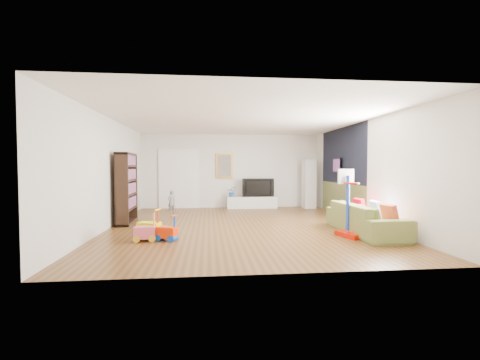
{
  "coord_description": "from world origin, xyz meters",
  "views": [
    {
      "loc": [
        -0.84,
        -8.08,
        1.48
      ],
      "look_at": [
        0.0,
        0.4,
        1.15
      ],
      "focal_mm": 24.0,
      "sensor_mm": 36.0,
      "label": 1
    }
  ],
  "objects": [
    {
      "name": "floor",
      "position": [
        0.0,
        0.0,
        0.0
      ],
      "size": [
        6.5,
        7.5,
        0.0
      ],
      "primitive_type": "cube",
      "color": "brown",
      "rests_on": "ground"
    },
    {
      "name": "ceiling",
      "position": [
        0.0,
        0.0,
        2.7
      ],
      "size": [
        6.5,
        7.5,
        0.0
      ],
      "primitive_type": "cube",
      "color": "white",
      "rests_on": "ground"
    },
    {
      "name": "wall_back",
      "position": [
        0.0,
        3.75,
        1.35
      ],
      "size": [
        6.5,
        0.0,
        2.7
      ],
      "primitive_type": "cube",
      "color": "silver",
      "rests_on": "ground"
    },
    {
      "name": "wall_front",
      "position": [
        0.0,
        -3.75,
        1.35
      ],
      "size": [
        6.5,
        0.0,
        2.7
      ],
      "primitive_type": "cube",
      "color": "silver",
      "rests_on": "ground"
    },
    {
      "name": "wall_left",
      "position": [
        -3.25,
        0.0,
        1.35
      ],
      "size": [
        0.0,
        7.5,
        2.7
      ],
      "primitive_type": "cube",
      "color": "white",
      "rests_on": "ground"
    },
    {
      "name": "wall_right",
      "position": [
        3.25,
        0.0,
        1.35
      ],
      "size": [
        0.0,
        7.5,
        2.7
      ],
      "primitive_type": "cube",
      "color": "silver",
      "rests_on": "ground"
    },
    {
      "name": "navy_accent",
      "position": [
        3.23,
        1.4,
        1.85
      ],
      "size": [
        0.01,
        3.2,
        1.7
      ],
      "primitive_type": "cube",
      "color": "black",
      "rests_on": "wall_right"
    },
    {
      "name": "olive_wainscot",
      "position": [
        3.23,
        1.4,
        0.5
      ],
      "size": [
        0.01,
        3.2,
        1.0
      ],
      "primitive_type": "cube",
      "color": "brown",
      "rests_on": "wall_right"
    },
    {
      "name": "doorway",
      "position": [
        -1.9,
        3.71,
        1.05
      ],
      "size": [
        1.45,
        0.06,
        2.1
      ],
      "primitive_type": "cube",
      "color": "white",
      "rests_on": "ground"
    },
    {
      "name": "painting_back",
      "position": [
        -0.25,
        3.71,
        1.55
      ],
      "size": [
        0.62,
        0.06,
        0.92
      ],
      "primitive_type": "cube",
      "color": "gold",
      "rests_on": "wall_back"
    },
    {
      "name": "artwork_right",
      "position": [
        3.17,
        1.6,
        1.55
      ],
      "size": [
        0.04,
        0.56,
        0.46
      ],
      "primitive_type": "cube",
      "color": "#7F3F8C",
      "rests_on": "wall_right"
    },
    {
      "name": "media_console",
      "position": [
        0.74,
        3.46,
        0.21
      ],
      "size": [
        1.82,
        0.47,
        0.42
      ],
      "primitive_type": "cube",
      "rotation": [
        0.0,
        0.0,
        -0.01
      ],
      "color": "silver",
      "rests_on": "ground"
    },
    {
      "name": "tall_cabinet",
      "position": [
        2.8,
        3.24,
        0.88
      ],
      "size": [
        0.44,
        0.44,
        1.77
      ],
      "primitive_type": "cube",
      "rotation": [
        0.0,
        0.0,
        0.07
      ],
      "color": "silver",
      "rests_on": "ground"
    },
    {
      "name": "bookshelf",
      "position": [
        -3.01,
        0.68,
        0.93
      ],
      "size": [
        0.38,
        1.29,
        1.87
      ],
      "primitive_type": "cube",
      "rotation": [
        0.0,
        0.0,
        0.04
      ],
      "color": "black",
      "rests_on": "ground"
    },
    {
      "name": "sofa",
      "position": [
        2.65,
        -1.26,
        0.34
      ],
      "size": [
        0.92,
        2.32,
        0.68
      ],
      "primitive_type": "imported",
      "rotation": [
        0.0,
        0.0,
        1.58
      ],
      "color": "olive",
      "rests_on": "ground"
    },
    {
      "name": "basketball_hoop",
      "position": [
        2.23,
        -1.56,
        0.73
      ],
      "size": [
        0.67,
        0.74,
        1.46
      ],
      "primitive_type": "cube",
      "rotation": [
        0.0,
        0.0,
        0.33
      ],
      "color": "#BA1401",
      "rests_on": "ground"
    },
    {
      "name": "ride_on_yellow",
      "position": [
        -2.09,
        -1.19,
        0.3
      ],
      "size": [
        0.52,
        0.41,
        0.61
      ],
      "primitive_type": "cube",
      "rotation": [
        0.0,
        0.0,
        -0.31
      ],
      "color": "#FCF400",
      "rests_on": "ground"
    },
    {
      "name": "ride_on_orange",
      "position": [
        -1.68,
        -1.51,
        0.26
      ],
      "size": [
        0.46,
        0.37,
        0.53
      ],
      "primitive_type": "cube",
      "rotation": [
        0.0,
        0.0,
        -0.37
      ],
      "color": "#EA2D01",
      "rests_on": "ground"
    },
    {
      "name": "ride_on_pink",
      "position": [
        -2.12,
        -1.53,
        0.28
      ],
      "size": [
        0.44,
        0.3,
        0.55
      ],
      "primitive_type": "cube",
      "rotation": [
        0.0,
        0.0,
        0.1
      ],
      "color": "#E65C76",
      "rests_on": "ground"
    },
    {
      "name": "child",
      "position": [
        -2.03,
        2.39,
        0.37
      ],
      "size": [
        0.32,
        0.31,
        0.74
      ],
      "primitive_type": "imported",
      "rotation": [
        0.0,
        0.0,
        3.85
      ],
      "color": "gray",
      "rests_on": "ground"
    },
    {
      "name": "tv",
      "position": [
        0.95,
        3.47,
        0.76
      ],
      "size": [
        1.16,
        0.17,
        0.67
      ],
      "primitive_type": "imported",
      "rotation": [
        0.0,
        0.0,
        -0.01
      ],
      "color": "black",
      "rests_on": "media_console"
    },
    {
      "name": "vase_plant",
      "position": [
        0.01,
        3.43,
        0.61
      ],
      "size": [
        0.34,
        0.29,
        0.37
      ],
      "primitive_type": "imported",
      "rotation": [
        0.0,
        0.0,
        -0.01
      ],
      "color": "#1F4F9C",
      "rests_on": "media_console"
    },
    {
      "name": "pillow_left",
      "position": [
        2.84,
        -1.92,
        0.53
      ],
      "size": [
        0.15,
        0.41,
        0.4
      ],
      "primitive_type": "cube",
      "rotation": [
        0.0,
        0.0,
        0.12
      ],
      "color": "#B33F22",
      "rests_on": "sofa"
    },
    {
      "name": "pillow_center",
      "position": [
        2.92,
        -1.27,
        0.53
      ],
      "size": [
        0.13,
        0.41,
        0.4
      ],
      "primitive_type": "cube",
      "rotation": [
        0.0,
        0.0,
        -0.06
      ],
      "color": "white",
      "rests_on": "sofa"
    },
    {
      "name": "pillow_right",
      "position": [
        2.87,
        -0.56,
        0.53
      ],
      "size": [
        0.12,
        0.38,
        0.38
      ],
      "primitive_type": "cube",
      "rotation": [
        0.0,
        0.0,
        0.06
      ],
      "color": "#BD0016",
      "rests_on": "sofa"
    }
  ]
}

